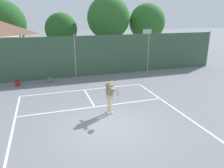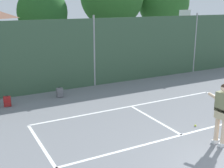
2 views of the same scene
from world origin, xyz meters
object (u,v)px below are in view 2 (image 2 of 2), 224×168
object	(u,v)px
backpack_red	(7,102)
tennis_player	(223,109)
basketball_hoop	(183,29)
backpack_grey	(60,93)
tennis_ball	(195,125)

from	to	relation	value
backpack_red	tennis_player	bearing A→B (deg)	-52.23
basketball_hoop	backpack_red	distance (m)	12.29
backpack_red	backpack_grey	size ratio (longest dim) A/B	1.00
basketball_hoop	tennis_ball	size ratio (longest dim) A/B	53.79
backpack_red	backpack_grey	bearing A→B (deg)	4.37
tennis_player	backpack_grey	distance (m)	7.15
tennis_player	backpack_red	world-z (taller)	tennis_player
basketball_hoop	tennis_ball	bearing A→B (deg)	-128.15
basketball_hoop	tennis_player	distance (m)	11.73
tennis_player	tennis_ball	distance (m)	1.73
tennis_ball	backpack_red	xyz separation A→B (m)	(-5.25, 5.06, 0.16)
tennis_ball	tennis_player	bearing A→B (deg)	-103.08
tennis_player	tennis_ball	bearing A→B (deg)	76.92
tennis_player	backpack_red	distance (m)	8.13
tennis_ball	backpack_grey	bearing A→B (deg)	119.89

